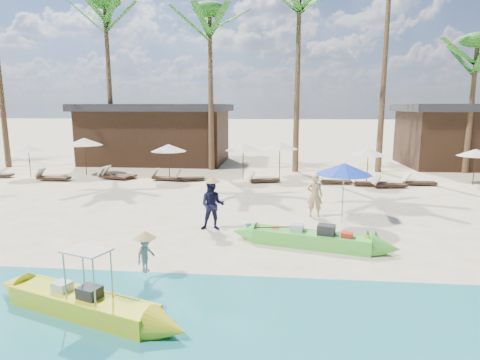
# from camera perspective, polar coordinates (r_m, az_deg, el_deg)

# --- Properties ---
(ground) EXTENTS (240.00, 240.00, 0.00)m
(ground) POSITION_cam_1_polar(r_m,az_deg,el_deg) (12.55, 0.45, -8.88)
(ground) COLOR #F6E3B5
(ground) RESTS_ON ground
(wet_sand_strip) EXTENTS (240.00, 4.50, 0.01)m
(wet_sand_strip) POSITION_cam_1_polar(r_m,az_deg,el_deg) (8.04, -2.88, -20.68)
(wet_sand_strip) COLOR tan
(wet_sand_strip) RESTS_ON ground
(green_canoe) EXTENTS (5.52, 1.75, 0.71)m
(green_canoe) POSITION_cam_1_polar(r_m,az_deg,el_deg) (12.33, 10.05, -8.23)
(green_canoe) COLOR #53CF3F
(green_canoe) RESTS_ON ground
(yellow_canoe) EXTENTS (5.25, 2.10, 1.41)m
(yellow_canoe) POSITION_cam_1_polar(r_m,az_deg,el_deg) (9.04, -21.48, -16.06)
(yellow_canoe) COLOR yellow
(yellow_canoe) RESTS_ON ground
(tourist) EXTENTS (0.64, 0.47, 1.64)m
(tourist) POSITION_cam_1_polar(r_m,az_deg,el_deg) (15.46, 10.59, -2.18)
(tourist) COLOR tan
(tourist) RESTS_ON ground
(vendor_green) EXTENTS (0.86, 0.69, 1.72)m
(vendor_green) POSITION_cam_1_polar(r_m,az_deg,el_deg) (13.61, -3.93, -3.60)
(vendor_green) COLOR #141638
(vendor_green) RESTS_ON ground
(vendor_yellow) EXTENTS (0.53, 0.67, 0.92)m
(vendor_yellow) POSITION_cam_1_polar(r_m,az_deg,el_deg) (10.12, -13.27, -10.18)
(vendor_yellow) COLOR gray
(vendor_yellow) RESTS_ON ground
(blue_umbrella) EXTENTS (2.03, 2.03, 2.18)m
(blue_umbrella) POSITION_cam_1_polar(r_m,az_deg,el_deg) (14.69, 14.59, 1.55)
(blue_umbrella) COLOR #99999E
(blue_umbrella) RESTS_ON ground
(resort_parasol_2) EXTENTS (1.88, 1.88, 1.94)m
(resort_parasol_2) POSITION_cam_1_polar(r_m,az_deg,el_deg) (26.62, -27.90, 4.05)
(resort_parasol_2) COLOR #342115
(resort_parasol_2) RESTS_ON ground
(resort_parasol_3) EXTENTS (2.20, 2.20, 2.27)m
(resort_parasol_3) POSITION_cam_1_polar(r_m,az_deg,el_deg) (26.14, -21.26, 5.11)
(resort_parasol_3) COLOR #342115
(resort_parasol_3) RESTS_ON ground
(lounger_3_left) EXTENTS (1.93, 0.66, 0.65)m
(lounger_3_left) POSITION_cam_1_polar(r_m,az_deg,el_deg) (25.05, -25.22, 0.40)
(lounger_3_left) COLOR #342115
(lounger_3_left) RESTS_ON ground
(lounger_3_right) EXTENTS (1.96, 0.71, 0.66)m
(lounger_3_right) POSITION_cam_1_polar(r_m,az_deg,el_deg) (24.39, -16.98, 0.71)
(lounger_3_right) COLOR #342115
(lounger_3_right) RESTS_ON ground
(resort_parasol_4) EXTENTS (2.00, 2.00, 2.07)m
(resort_parasol_4) POSITION_cam_1_polar(r_m,az_deg,el_deg) (22.82, -10.12, 4.52)
(resort_parasol_4) COLOR #342115
(resort_parasol_4) RESTS_ON ground
(lounger_4_left) EXTENTS (1.94, 0.98, 0.63)m
(lounger_4_left) POSITION_cam_1_polar(r_m,az_deg,el_deg) (24.24, -17.69, 0.59)
(lounger_4_left) COLOR #342115
(lounger_4_left) RESTS_ON ground
(lounger_4_right) EXTENTS (1.78, 0.79, 0.59)m
(lounger_4_right) POSITION_cam_1_polar(r_m,az_deg,el_deg) (23.10, -10.66, 0.40)
(lounger_4_right) COLOR #342115
(lounger_4_right) RESTS_ON ground
(resort_parasol_5) EXTENTS (2.05, 2.05, 2.11)m
(resort_parasol_5) POSITION_cam_1_polar(r_m,az_deg,el_deg) (22.64, 0.45, 4.73)
(resort_parasol_5) COLOR #342115
(resort_parasol_5) RESTS_ON ground
(lounger_5_left) EXTENTS (1.72, 0.90, 0.56)m
(lounger_5_left) POSITION_cam_1_polar(r_m,az_deg,el_deg) (22.81, -7.36, 0.35)
(lounger_5_left) COLOR #342115
(lounger_5_left) RESTS_ON ground
(resort_parasol_6) EXTENTS (2.09, 2.09, 2.15)m
(resort_parasol_6) POSITION_cam_1_polar(r_m,az_deg,el_deg) (23.13, 5.70, 4.91)
(resort_parasol_6) COLOR #342115
(resort_parasol_6) RESTS_ON ground
(lounger_6_left) EXTENTS (1.80, 0.98, 0.58)m
(lounger_6_left) POSITION_cam_1_polar(r_m,az_deg,el_deg) (22.08, 3.17, 0.10)
(lounger_6_left) COLOR #342115
(lounger_6_left) RESTS_ON ground
(lounger_6_right) EXTENTS (1.78, 0.63, 0.60)m
(lounger_6_right) POSITION_cam_1_polar(r_m,az_deg,el_deg) (22.25, 13.18, -0.06)
(lounger_6_right) COLOR #342115
(lounger_6_right) RESTS_ON ground
(resort_parasol_7) EXTENTS (1.91, 1.91, 1.97)m
(resort_parasol_7) POSITION_cam_1_polar(r_m,az_deg,el_deg) (22.37, 17.79, 3.86)
(resort_parasol_7) COLOR #342115
(resort_parasol_7) RESTS_ON ground
(lounger_7_left) EXTENTS (1.79, 0.55, 0.61)m
(lounger_7_left) POSITION_cam_1_polar(r_m,az_deg,el_deg) (22.18, 17.70, -0.31)
(lounger_7_left) COLOR #342115
(lounger_7_left) RESTS_ON ground
(lounger_7_right) EXTENTS (1.83, 0.79, 0.60)m
(lounger_7_right) POSITION_cam_1_polar(r_m,az_deg,el_deg) (22.01, 20.24, -0.55)
(lounger_7_right) COLOR #342115
(lounger_7_right) RESTS_ON ground
(resort_parasol_8) EXTENTS (1.88, 1.88, 1.94)m
(resort_parasol_8) POSITION_cam_1_polar(r_m,az_deg,el_deg) (24.54, 30.53, 3.38)
(resort_parasol_8) COLOR #342115
(resort_parasol_8) RESTS_ON ground
(lounger_8_left) EXTENTS (1.73, 0.55, 0.58)m
(lounger_8_left) POSITION_cam_1_polar(r_m,az_deg,el_deg) (23.33, 23.91, -0.23)
(lounger_8_left) COLOR #342115
(lounger_8_left) RESTS_ON ground
(palm_2) EXTENTS (2.08, 2.08, 11.33)m
(palm_2) POSITION_cam_1_polar(r_m,az_deg,el_deg) (29.65, -18.51, 19.70)
(palm_2) COLOR brown
(palm_2) RESTS_ON ground
(palm_3) EXTENTS (2.08, 2.08, 10.52)m
(palm_3) POSITION_cam_1_polar(r_m,az_deg,el_deg) (26.81, -4.29, 19.92)
(palm_3) COLOR brown
(palm_3) RESTS_ON ground
(palm_4) EXTENTS (2.08, 2.08, 11.70)m
(palm_4) POSITION_cam_1_polar(r_m,az_deg,el_deg) (26.38, 8.39, 21.93)
(palm_4) COLOR brown
(palm_4) RESTS_ON ground
(palm_6) EXTENTS (2.08, 2.08, 8.51)m
(palm_6) POSITION_cam_1_polar(r_m,az_deg,el_deg) (28.99, 30.57, 14.78)
(palm_6) COLOR brown
(palm_6) RESTS_ON ground
(pavilion_west) EXTENTS (10.80, 6.60, 4.30)m
(pavilion_west) POSITION_cam_1_polar(r_m,az_deg,el_deg) (30.72, -11.72, 6.57)
(pavilion_west) COLOR #342115
(pavilion_west) RESTS_ON ground
(pavilion_east) EXTENTS (8.80, 6.60, 4.30)m
(pavilion_east) POSITION_cam_1_polar(r_m,az_deg,el_deg) (32.10, 29.43, 5.62)
(pavilion_east) COLOR #342115
(pavilion_east) RESTS_ON ground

